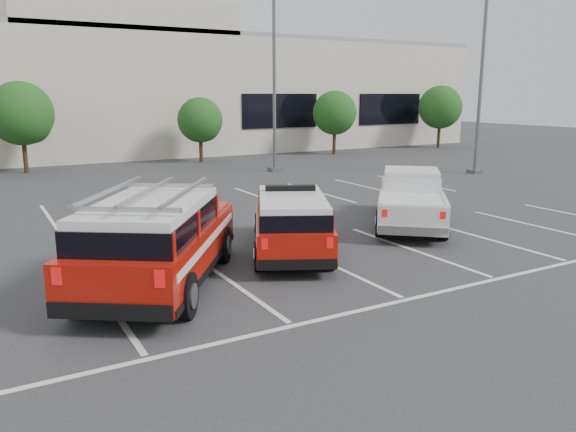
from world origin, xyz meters
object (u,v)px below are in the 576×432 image
(convention_building, at_px, (86,86))
(fire_chief_suv, at_px, (291,227))
(light_pole_mid, at_px, (274,74))
(ladder_suv, at_px, (158,247))
(tree_mid_left, at_px, (23,116))
(light_pole_right, at_px, (481,74))
(tree_right, at_px, (335,114))
(white_pickup, at_px, (411,203))
(tree_mid_right, at_px, (201,122))
(tree_far_right, at_px, (441,109))

(convention_building, height_order, fire_chief_suv, convention_building)
(light_pole_mid, distance_m, ladder_suv, 19.61)
(tree_mid_left, distance_m, light_pole_right, 24.23)
(convention_building, distance_m, fire_chief_suv, 30.75)
(tree_right, height_order, white_pickup, tree_right)
(convention_building, bearing_deg, ladder_suv, -97.93)
(tree_mid_right, height_order, white_pickup, tree_mid_right)
(convention_building, height_order, tree_far_right, convention_building)
(tree_right, xyz_separation_m, tree_far_right, (10.00, 0.00, 0.27))
(tree_far_right, bearing_deg, light_pole_mid, -161.52)
(light_pole_mid, bearing_deg, tree_far_right, 18.48)
(light_pole_right, relative_size, fire_chief_suv, 1.93)
(tree_far_right, distance_m, light_pole_mid, 19.19)
(light_pole_mid, xyz_separation_m, light_pole_right, (9.00, -6.00, 0.00))
(tree_mid_right, bearing_deg, white_pickup, -91.01)
(convention_building, height_order, tree_right, convention_building)
(fire_chief_suv, bearing_deg, convention_building, 115.55)
(convention_building, distance_m, tree_right, 17.96)
(fire_chief_suv, relative_size, white_pickup, 0.95)
(fire_chief_suv, relative_size, ladder_suv, 0.88)
(convention_building, height_order, white_pickup, convention_building)
(tree_mid_right, xyz_separation_m, tree_far_right, (20.00, 0.00, 0.54))
(light_pole_right, relative_size, ladder_suv, 1.71)
(tree_right, relative_size, light_pole_mid, 0.43)
(light_pole_mid, relative_size, fire_chief_suv, 1.93)
(tree_mid_right, bearing_deg, light_pole_right, -47.83)
(tree_right, distance_m, fire_chief_suv, 25.86)
(convention_building, bearing_deg, fire_chief_suv, -90.94)
(tree_far_right, relative_size, light_pole_mid, 0.47)
(tree_right, relative_size, tree_far_right, 0.91)
(tree_mid_right, bearing_deg, tree_far_right, 0.00)
(light_pole_right, xyz_separation_m, white_pickup, (-11.25, -7.57, -4.49))
(tree_far_right, distance_m, ladder_suv, 36.43)
(tree_far_right, bearing_deg, ladder_suv, -143.62)
(light_pole_mid, bearing_deg, ladder_suv, -125.78)
(tree_mid_right, bearing_deg, convention_building, 116.57)
(tree_mid_left, height_order, light_pole_mid, light_pole_mid)
(white_pickup, bearing_deg, light_pole_right, 74.11)
(fire_chief_suv, bearing_deg, white_pickup, 38.13)
(fire_chief_suv, bearing_deg, light_pole_mid, 89.89)
(convention_building, xyz_separation_m, light_pole_right, (15.82, -21.86, 0.47))
(tree_mid_right, distance_m, light_pole_mid, 6.88)
(fire_chief_suv, bearing_deg, tree_mid_right, 101.81)
(white_pickup, bearing_deg, convention_building, 138.98)
(tree_far_right, xyz_separation_m, ladder_suv, (-29.28, -21.57, -2.14))
(tree_mid_left, xyz_separation_m, tree_mid_right, (10.00, -0.00, -0.54))
(tree_mid_left, xyz_separation_m, light_pole_mid, (11.91, -6.05, 2.14))
(tree_mid_right, height_order, fire_chief_suv, tree_mid_right)
(light_pole_mid, bearing_deg, light_pole_right, -33.69)
(convention_building, bearing_deg, tree_far_right, -21.51)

